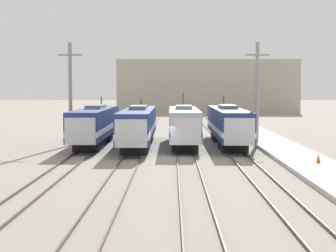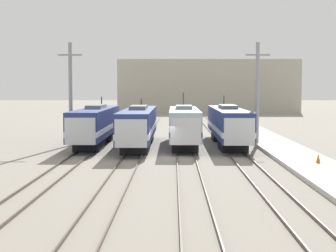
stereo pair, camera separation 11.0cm
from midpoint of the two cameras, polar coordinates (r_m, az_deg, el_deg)
The scene contains 14 objects.
ground_plane at distance 45.16m, azimuth -0.97°, elevation -3.22°, with size 400.00×400.00×0.00m, color gray.
rail_pair_far_left at distance 45.77m, azimuth -9.10°, elevation -3.08°, with size 1.51×120.00×0.15m.
rail_pair_center_left at distance 45.25m, azimuth -3.70°, elevation -3.12°, with size 1.51×120.00×0.15m.
rail_pair_center_right at distance 45.15m, azimuth 1.77°, elevation -3.13°, with size 1.51×120.00×0.15m.
rail_pair_far_right at distance 45.45m, azimuth 7.21°, elevation -3.11°, with size 1.51×120.00×0.15m.
locomotive_far_left at distance 55.09m, azimuth -7.46°, elevation 0.16°, with size 2.79×19.22×4.66m.
locomotive_center_left at distance 52.88m, azimuth -3.10°, elevation 0.03°, with size 2.79×19.72×4.47m.
locomotive_center_right at distance 53.17m, azimuth 1.57°, elevation 0.06°, with size 2.76×16.43×5.11m.
locomotive_far_right at distance 54.65m, azimuth 6.06°, elevation 0.15°, with size 2.75×19.65×4.78m.
catenary_tower_left at distance 55.15m, azimuth -9.96°, elevation 3.37°, with size 2.33×0.36×9.95m.
catenary_tower_right at distance 54.85m, azimuth 8.99°, elevation 3.38°, with size 2.33×0.36×9.95m.
platform at distance 46.19m, azimuth 12.77°, elevation -2.96°, with size 4.00×120.00×0.31m.
traffic_cone at distance 41.06m, azimuth 14.95°, elevation -3.16°, with size 0.33×0.33×0.68m.
depot_building at distance 130.92m, azimuth 3.90°, elevation 4.06°, with size 40.40×15.19×11.81m.
Camera 1 is at (1.05, -44.79, 5.64)m, focal length 60.00 mm.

